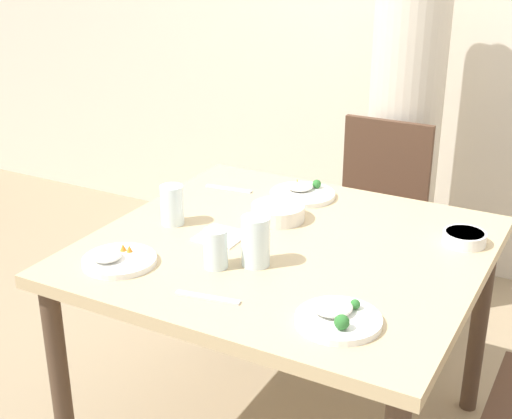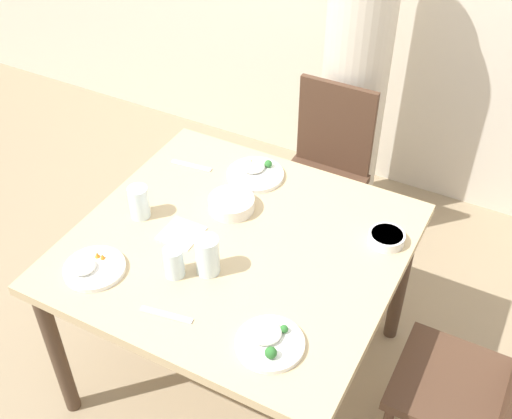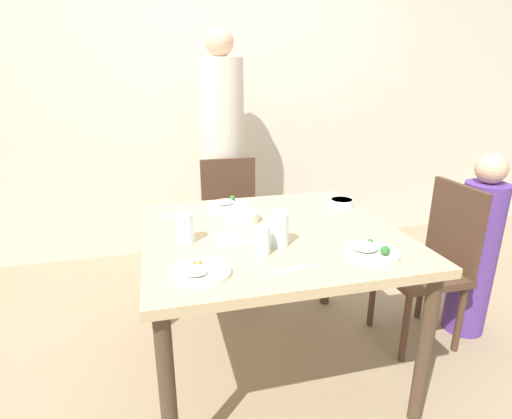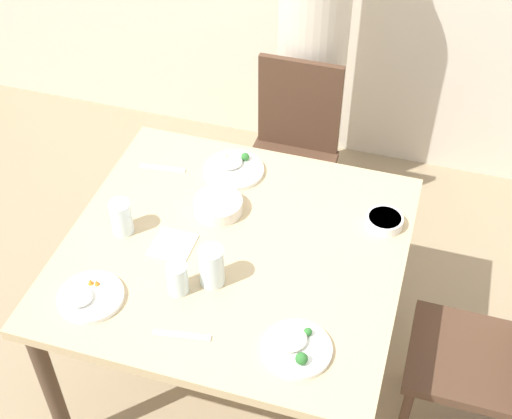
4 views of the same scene
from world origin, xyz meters
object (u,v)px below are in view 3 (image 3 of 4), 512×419
object	(u,v)px
chair_child_spot	(432,260)
person_child	(475,253)
person_adult	(223,164)
plate_rice_adult	(200,272)
bowl_curry	(241,216)
glass_water_tall	(262,241)
chair_adult_spot	(232,221)

from	to	relation	value
chair_child_spot	person_child	xyz separation A→B (m)	(0.28, 0.00, 0.01)
person_adult	person_child	bearing A→B (deg)	-44.34
person_child	plate_rice_adult	size ratio (longest dim) A/B	4.92
bowl_curry	chair_child_spot	bearing A→B (deg)	-7.40
person_adult	bowl_curry	world-z (taller)	person_adult
person_child	chair_child_spot	bearing A→B (deg)	-180.00
chair_child_spot	plate_rice_adult	world-z (taller)	chair_child_spot
person_adult	glass_water_tall	world-z (taller)	person_adult
person_adult	glass_water_tall	bearing A→B (deg)	-93.57
chair_adult_spot	plate_rice_adult	size ratio (longest dim) A/B	4.19
person_child	glass_water_tall	world-z (taller)	person_child
bowl_curry	chair_adult_spot	bearing A→B (deg)	82.91
plate_rice_adult	person_child	bearing A→B (deg)	13.53
chair_adult_spot	bowl_curry	world-z (taller)	chair_adult_spot
chair_child_spot	person_adult	world-z (taller)	person_adult
chair_child_spot	bowl_curry	bearing A→B (deg)	-97.40
person_child	person_adult	bearing A→B (deg)	135.66
plate_rice_adult	glass_water_tall	bearing A→B (deg)	24.72
person_adult	bowl_curry	bearing A→B (deg)	-94.90
chair_child_spot	plate_rice_adult	size ratio (longest dim) A/B	4.19
chair_child_spot	person_adult	bearing A→B (deg)	-141.79
chair_child_spot	glass_water_tall	xyz separation A→B (m)	(-1.03, -0.26, 0.33)
plate_rice_adult	glass_water_tall	distance (m)	0.29
chair_adult_spot	person_child	distance (m)	1.50
person_adult	plate_rice_adult	xyz separation A→B (m)	(-0.35, -1.57, -0.05)
person_child	plate_rice_adult	distance (m)	1.64
person_adult	plate_rice_adult	size ratio (longest dim) A/B	8.15
glass_water_tall	bowl_curry	bearing A→B (deg)	90.03
chair_child_spot	person_adult	size ratio (longest dim) A/B	0.51
chair_adult_spot	plate_rice_adult	xyz separation A→B (m)	(-0.35, -1.24, 0.28)
person_child	plate_rice_adult	xyz separation A→B (m)	(-1.57, -0.38, 0.27)
chair_child_spot	bowl_curry	xyz separation A→B (m)	(-1.03, 0.13, 0.30)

